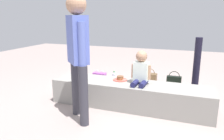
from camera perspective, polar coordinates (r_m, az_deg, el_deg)
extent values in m
plane|color=gray|center=(3.33, 4.57, -9.47)|extent=(12.00, 12.00, 0.00)
cube|color=gray|center=(3.26, 4.63, -6.51)|extent=(2.35, 0.52, 0.37)
cylinder|color=#1E1F4F|center=(3.09, 6.17, -3.36)|extent=(0.09, 0.25, 0.08)
cylinder|color=#1E1F4F|center=(3.08, 8.26, -3.52)|extent=(0.09, 0.25, 0.08)
cube|color=white|center=(3.15, 7.63, -0.38)|extent=(0.22, 0.15, 0.28)
sphere|color=tan|center=(3.10, 7.77, 3.61)|extent=(0.16, 0.16, 0.16)
cylinder|color=tan|center=(3.17, 5.58, -0.32)|extent=(0.05, 0.05, 0.21)
cylinder|color=tan|center=(3.14, 9.70, -0.62)|extent=(0.05, 0.05, 0.21)
cylinder|color=#363540|center=(2.68, -7.45, -6.84)|extent=(0.11, 0.11, 0.76)
cylinder|color=#363540|center=(3.00, -9.47, -4.60)|extent=(0.11, 0.11, 0.76)
cube|color=#5C6EC3|center=(2.69, -9.04, 7.87)|extent=(0.36, 0.36, 0.58)
sphere|color=tan|center=(2.68, -9.39, 16.62)|extent=(0.24, 0.24, 0.24)
cylinder|color=#5C6EC3|center=(2.53, -7.95, 6.32)|extent=(0.09, 0.09, 0.55)
cylinder|color=#5C6EC3|center=(2.86, -9.93, 7.11)|extent=(0.09, 0.09, 0.55)
cylinder|color=#E0594C|center=(3.33, 2.16, -2.58)|extent=(0.22, 0.22, 0.01)
cylinder|color=brown|center=(3.32, 2.16, -2.11)|extent=(0.10, 0.10, 0.05)
cylinder|color=brown|center=(3.32, 2.16, -1.67)|extent=(0.10, 0.10, 0.01)
cube|color=silver|center=(3.30, 3.10, -2.58)|extent=(0.11, 0.04, 0.00)
cube|color=#B259BF|center=(4.18, -3.29, -2.50)|extent=(0.24, 0.12, 0.28)
torus|color=white|center=(4.17, -3.99, -0.60)|extent=(0.09, 0.01, 0.09)
torus|color=white|center=(4.13, -2.65, -0.73)|extent=(0.09, 0.01, 0.09)
cylinder|color=black|center=(3.96, 20.67, -6.19)|extent=(0.36, 0.36, 0.04)
cylinder|color=black|center=(3.82, 21.31, 0.84)|extent=(0.11, 0.11, 0.95)
cylinder|color=silver|center=(4.44, 0.55, -2.10)|extent=(0.07, 0.07, 0.18)
cone|color=silver|center=(4.42, 0.55, -0.76)|extent=(0.06, 0.06, 0.03)
cylinder|color=#268C3F|center=(4.41, 0.55, -0.43)|extent=(0.03, 0.03, 0.02)
cylinder|color=red|center=(4.05, 5.75, -4.46)|extent=(0.09, 0.09, 0.09)
cube|color=white|center=(3.78, 2.73, -5.31)|extent=(0.38, 0.39, 0.15)
cube|color=black|center=(4.31, 15.92, -2.98)|extent=(0.27, 0.10, 0.21)
torus|color=black|center=(4.28, 16.02, -1.63)|extent=(0.20, 0.01, 0.20)
cube|color=brown|center=(4.53, 9.71, -2.00)|extent=(0.30, 0.15, 0.18)
torus|color=brown|center=(4.51, 9.76, -0.90)|extent=(0.22, 0.01, 0.22)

